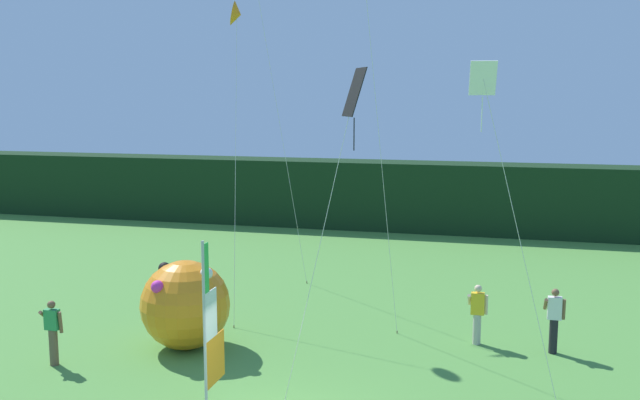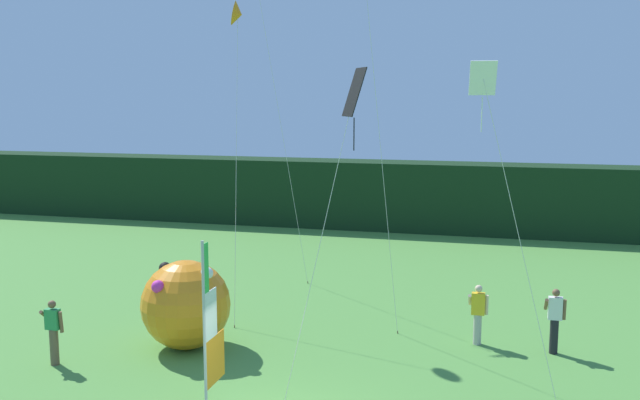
# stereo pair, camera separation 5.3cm
# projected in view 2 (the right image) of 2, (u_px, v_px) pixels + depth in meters

# --- Properties ---
(distant_treeline) EXTENTS (80.00, 2.40, 3.44)m
(distant_treeline) POSITION_uv_depth(u_px,v_px,m) (415.00, 196.00, 35.89)
(distant_treeline) COLOR black
(distant_treeline) RESTS_ON ground
(banner_flag) EXTENTS (0.06, 1.03, 3.89)m
(banner_flag) POSITION_uv_depth(u_px,v_px,m) (210.00, 333.00, 14.77)
(banner_flag) COLOR #B7B7BC
(banner_flag) RESTS_ON ground
(person_near_banner) EXTENTS (0.55, 0.48, 1.67)m
(person_near_banner) POSITION_uv_depth(u_px,v_px,m) (478.00, 313.00, 19.36)
(person_near_banner) COLOR #B7B2A3
(person_near_banner) RESTS_ON ground
(person_mid_field) EXTENTS (0.55, 0.48, 1.68)m
(person_mid_field) POSITION_uv_depth(u_px,v_px,m) (53.00, 331.00, 17.88)
(person_mid_field) COLOR brown
(person_mid_field) RESTS_ON ground
(person_far_left) EXTENTS (0.55, 0.48, 1.76)m
(person_far_left) POSITION_uv_depth(u_px,v_px,m) (555.00, 319.00, 18.66)
(person_far_left) COLOR black
(person_far_left) RESTS_ON ground
(inflatable_balloon) EXTENTS (2.41, 2.41, 2.41)m
(inflatable_balloon) POSITION_uv_depth(u_px,v_px,m) (186.00, 304.00, 19.04)
(inflatable_balloon) COLOR orange
(inflatable_balloon) RESTS_ON ground
(kite_black_diamond_0) EXTENTS (1.70, 1.35, 7.36)m
(kite_black_diamond_0) POSITION_uv_depth(u_px,v_px,m) (352.00, 104.00, 14.96)
(kite_black_diamond_0) COLOR brown
(kite_black_diamond_0) RESTS_ON ground
(kite_white_diamond_1) EXTENTS (2.12, 0.39, 7.46)m
(kite_white_diamond_1) POSITION_uv_depth(u_px,v_px,m) (488.00, 103.00, 14.08)
(kite_white_diamond_1) COLOR brown
(kite_white_diamond_1) RESTS_ON ground
(kite_orange_delta_3) EXTENTS (1.06, 3.02, 9.70)m
(kite_orange_delta_3) POSITION_uv_depth(u_px,v_px,m) (238.00, 15.00, 22.14)
(kite_orange_delta_3) COLOR brown
(kite_orange_delta_3) RESTS_ON ground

